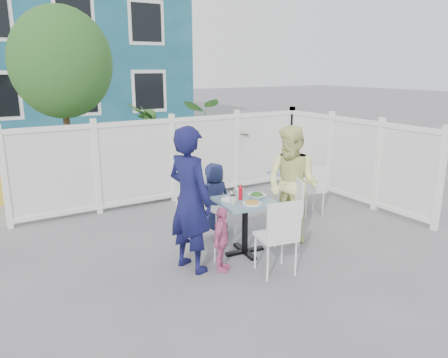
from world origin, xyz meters
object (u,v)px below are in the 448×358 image
spare_table (291,180)px  chair_right (290,206)px  main_table (245,212)px  toddler (221,239)px  woman (292,184)px  man (190,200)px  chair_back (216,200)px  chair_left (193,229)px  boy (214,198)px  chair_near (279,232)px

spare_table → chair_right: 1.69m
main_table → toddler: size_ratio=0.96×
toddler → woman: bearing=-29.2°
chair_right → toddler: bearing=124.4°
chair_right → spare_table: bearing=-17.0°
man → woman: bearing=-103.8°
main_table → chair_back: size_ratio=0.87×
chair_left → chair_back: chair_back is taller
chair_left → main_table: bearing=71.4°
boy → main_table: bearing=85.2°
main_table → spare_table: main_table is taller
chair_near → woman: (0.88, 0.83, 0.28)m
boy → toddler: bearing=61.5°
woman → toddler: woman is taller
main_table → woman: bearing=3.8°
chair_left → chair_right: bearing=72.4°
main_table → chair_back: bearing=87.5°
main_table → man: 0.92m
chair_back → spare_table: bearing=-173.7°
chair_back → woman: size_ratio=0.54×
chair_back → woman: bearing=129.4°
chair_right → chair_back: bearing=62.8°
boy → man: bearing=44.3°
boy → woman: bearing=131.6°
chair_back → chair_right: bearing=123.4°
spare_table → woman: (-1.00, -1.22, 0.34)m
chair_left → boy: bearing=121.7°
chair_left → chair_right: 1.56m
woman → boy: (-0.83, 0.86, -0.30)m
spare_table → boy: boy is taller
boy → toddler: size_ratio=1.32×
man → woman: man is taller
chair_back → woman: 1.20m
chair_near → woman: bearing=54.1°
chair_left → chair_right: (1.55, -0.07, 0.07)m
chair_right → chair_left: bearing=110.2°
woman → toddler: 1.53m
main_table → spare_table: size_ratio=1.18×
chair_right → man: 1.67m
main_table → spare_table: (1.86, 1.27, -0.08)m
chair_back → chair_near: 1.63m
chair_back → boy: bearing=-99.6°
main_table → man: (-0.86, -0.04, 0.33)m
boy → chair_near: bearing=85.8°
chair_right → woman: bearing=-25.3°
chair_left → chair_right: size_ratio=0.88×
chair_back → man: bearing=38.6°
spare_table → man: (-2.72, -1.31, 0.41)m
main_table → toddler: bearing=-152.2°
chair_left → chair_near: (0.76, -0.82, 0.08)m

